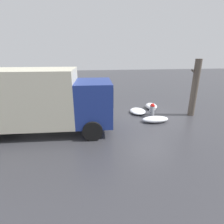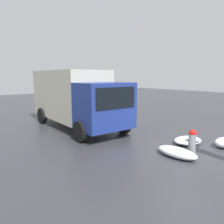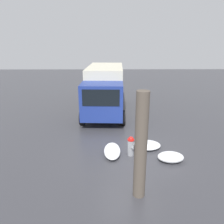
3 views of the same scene
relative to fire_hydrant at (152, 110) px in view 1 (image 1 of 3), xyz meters
name	(u,v)px [view 1 (image 1 of 3)]	position (x,y,z in m)	size (l,w,h in m)	color
ground_plane	(152,117)	(0.00, 0.00, -0.44)	(60.00, 60.00, 0.00)	#38383D
fire_hydrant	(152,110)	(0.00, 0.00, 0.00)	(0.48, 0.39, 0.86)	gray
tree_trunk	(195,88)	(-2.56, -0.02, 1.27)	(0.58, 0.38, 3.41)	brown
delivery_truck	(36,99)	(6.24, 1.21, 1.22)	(6.94, 2.85, 3.04)	navy
snow_pile_by_hydrant	(155,119)	(0.08, 0.80, -0.29)	(1.50, 0.71, 0.32)	white
snow_pile_curbside	(151,106)	(-0.52, -1.59, -0.26)	(0.75, 1.06, 0.37)	white
snow_pile_by_tree	(138,111)	(0.66, -0.80, -0.31)	(0.97, 1.27, 0.27)	white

